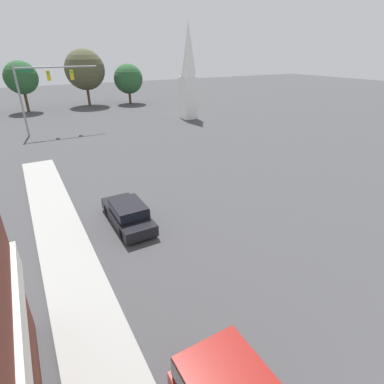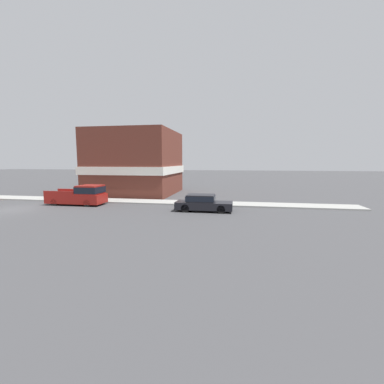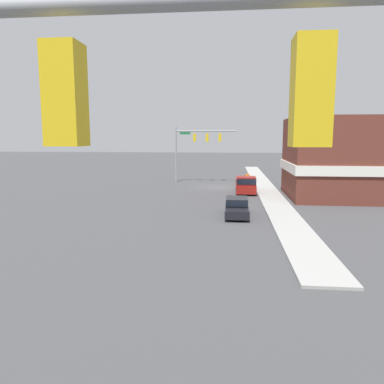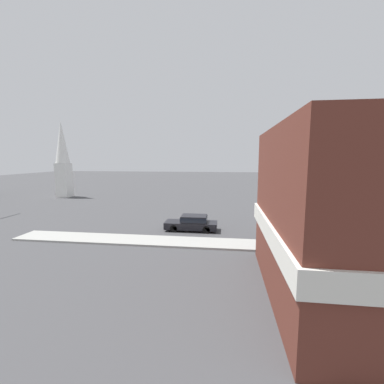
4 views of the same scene
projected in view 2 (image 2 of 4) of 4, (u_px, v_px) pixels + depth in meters
name	position (u px, v px, depth m)	size (l,w,h in m)	color
ground_plane	(11.00, 210.00, 21.93)	(200.00, 200.00, 0.00)	#424244
sidewalk_curb	(57.00, 199.00, 27.50)	(2.40, 60.00, 0.14)	#9E9E99
car_lead	(203.00, 202.00, 21.17)	(1.75, 4.65, 1.38)	black
pickup_truck_parked	(81.00, 195.00, 24.26)	(2.05, 5.35, 1.88)	black
corner_brick_building	(136.00, 163.00, 32.58)	(10.42, 10.07, 7.86)	brown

